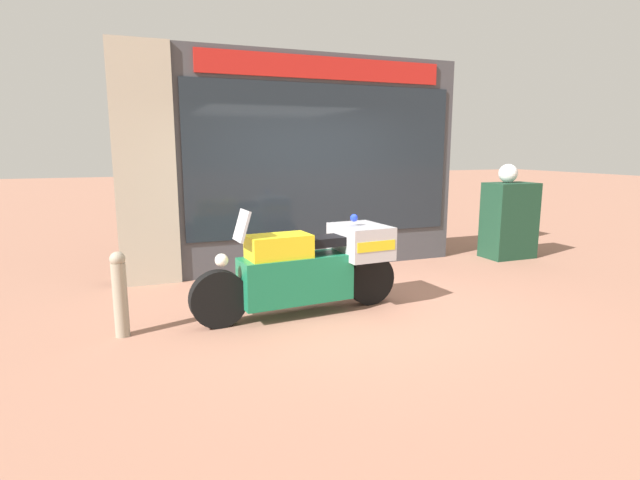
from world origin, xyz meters
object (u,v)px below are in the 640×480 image
at_px(utility_cabinet, 509,220).
at_px(street_bollard, 120,293).
at_px(white_helmet, 508,173).
at_px(paramedic_motorcycle, 314,264).

relative_size(utility_cabinet, street_bollard, 1.48).
xyz_separation_m(utility_cabinet, white_helmet, (-0.04, 0.05, 0.80)).
xyz_separation_m(paramedic_motorcycle, utility_cabinet, (4.16, 1.53, 0.08)).
distance_m(paramedic_motorcycle, white_helmet, 4.49).
bearing_deg(utility_cabinet, paramedic_motorcycle, -159.76).
bearing_deg(street_bollard, utility_cabinet, 13.78).
bearing_deg(white_helmet, street_bollard, -165.68).
xyz_separation_m(white_helmet, street_bollard, (-6.16, -1.57, -0.99)).
distance_m(utility_cabinet, white_helmet, 0.80).
height_order(white_helmet, street_bollard, white_helmet).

